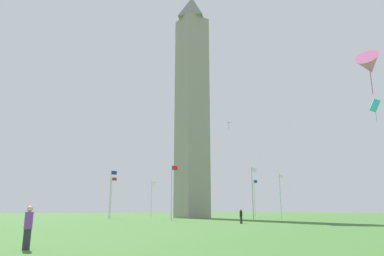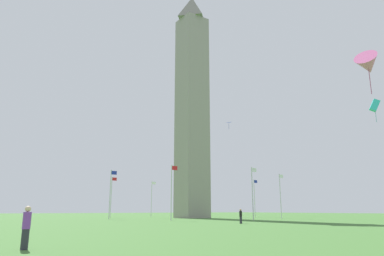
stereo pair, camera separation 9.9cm
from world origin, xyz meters
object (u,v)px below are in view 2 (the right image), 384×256
object	(u,v)px
flagpole_nw	(280,194)
person_black_shirt	(241,216)
flagpole_ne	(205,197)
kite_blue_diamond	(229,123)
flagpole_s	(110,192)
obelisk_monument	(192,100)
person_purple_shirt	(26,228)
flagpole_e	(152,197)
kite_pink_delta	(368,65)
flagpole_se	(111,195)
flagpole_sw	(172,190)
kite_cyan_box	(375,105)
flagpole_w	(253,191)
flagpole_n	(255,196)

from	to	relation	value
flagpole_nw	person_black_shirt	bearing A→B (deg)	-147.70
flagpole_ne	person_black_shirt	distance (m)	46.60
kite_blue_diamond	flagpole_s	bearing A→B (deg)	151.36
obelisk_monument	person_purple_shirt	world-z (taller)	obelisk_monument
obelisk_monument	flagpole_e	size ratio (longest dim) A/B	5.83
kite_blue_diamond	person_black_shirt	bearing A→B (deg)	-127.60
flagpole_s	flagpole_nw	size ratio (longest dim) A/B	1.00
kite_pink_delta	flagpole_e	bearing A→B (deg)	71.79
flagpole_e	person_purple_shirt	size ratio (longest dim) A/B	4.91
flagpole_e	person_black_shirt	world-z (taller)	flagpole_e
flagpole_se	flagpole_nw	distance (m)	34.52
flagpole_se	flagpole_sw	xyz separation A→B (m)	(-0.00, -24.41, 0.00)
flagpole_se	kite_blue_diamond	xyz separation A→B (m)	(13.57, -22.38, 12.94)
flagpole_e	kite_cyan_box	xyz separation A→B (m)	(0.83, -55.23, 9.32)
flagpole_sw	person_purple_shirt	bearing A→B (deg)	-129.52
flagpole_ne	kite_pink_delta	xyz separation A→B (m)	(-34.19, -61.77, 4.89)
person_black_shirt	kite_cyan_box	xyz separation A→B (m)	(12.78, -10.50, 13.08)
flagpole_se	person_purple_shirt	world-z (taller)	flagpole_se
flagpole_ne	flagpole_w	distance (m)	31.89
person_purple_shirt	kite_pink_delta	bearing A→B (deg)	-94.99
flagpole_s	flagpole_sw	world-z (taller)	same
flagpole_s	person_black_shirt	size ratio (longest dim) A/B	4.97
flagpole_n	kite_blue_diamond	xyz separation A→B (m)	(-15.89, -10.17, 12.94)
flagpole_s	kite_cyan_box	bearing A→B (deg)	-64.53
obelisk_monument	flagpole_ne	size ratio (longest dim) A/B	5.83
flagpole_nw	kite_blue_diamond	world-z (taller)	kite_blue_diamond
flagpole_se	kite_cyan_box	world-z (taller)	kite_cyan_box
kite_pink_delta	flagpole_s	bearing A→B (deg)	84.55
flagpole_n	person_purple_shirt	world-z (taller)	flagpole_n
obelisk_monument	flagpole_sw	distance (m)	26.35
flagpole_se	flagpole_nw	xyz separation A→B (m)	(24.41, -24.41, 0.00)
obelisk_monument	flagpole_n	size ratio (longest dim) A/B	5.83
flagpole_e	kite_pink_delta	world-z (taller)	kite_pink_delta
flagpole_sw	flagpole_nw	world-z (taller)	same
flagpole_e	flagpole_sw	bearing A→B (deg)	-112.50
flagpole_w	kite_pink_delta	world-z (taller)	kite_pink_delta
flagpole_nw	person_purple_shirt	size ratio (longest dim) A/B	4.91
flagpole_n	person_black_shirt	world-z (taller)	flagpole_n
flagpole_s	flagpole_sw	xyz separation A→B (m)	(5.05, -12.20, 0.00)
person_black_shirt	flagpole_sw	bearing A→B (deg)	39.05
flagpole_w	flagpole_nw	distance (m)	13.21
flagpole_e	person_black_shirt	xyz separation A→B (m)	(-11.95, -44.73, -3.76)
flagpole_se	flagpole_sw	size ratio (longest dim) A/B	1.00
flagpole_sw	kite_pink_delta	size ratio (longest dim) A/B	3.30
flagpole_n	person_purple_shirt	xyz separation A→B (m)	(-55.00, -43.16, -3.75)
flagpole_sw	kite_blue_diamond	xyz separation A→B (m)	(13.57, 2.03, 12.94)
kite_blue_diamond	person_purple_shirt	bearing A→B (deg)	-139.85
flagpole_s	kite_cyan_box	distance (m)	43.08
flagpole_ne	flagpole_se	size ratio (longest dim) A/B	1.00
flagpole_e	flagpole_w	size ratio (longest dim) A/B	1.00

